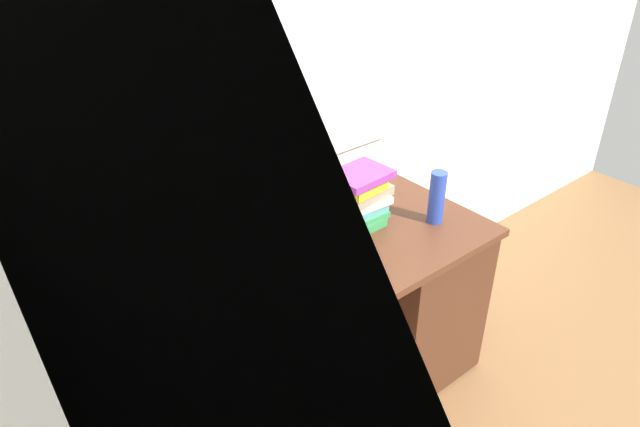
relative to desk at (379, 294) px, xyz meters
The scene contains 12 objects.
ground_plane 0.56m from the desk, behind, with size 6.00×6.00×0.00m, color brown.
wall_back 1.06m from the desk, 132.61° to the left, with size 6.00×0.06×2.60m.
desk is the anchor object (origin of this frame).
book_stack_tall 0.62m from the desk, 162.03° to the left, with size 0.22×0.20×0.17m.
book_stack_keyboard_riser 0.62m from the desk, behind, with size 0.25×0.20×0.14m.
book_stack_side 0.46m from the desk, 124.50° to the left, with size 0.24×0.20×0.23m.
laptop 0.73m from the desk, 154.16° to the left, with size 0.32×0.33×0.22m.
keyboard 0.68m from the desk, behind, with size 0.42×0.14×0.02m, color black.
computer_mouse 0.41m from the desk, behind, with size 0.06×0.10×0.04m, color #A5A8AD.
mug 1.04m from the desk, behind, with size 0.12×0.08×0.09m.
water_bottle 0.49m from the desk, 26.60° to the right, with size 0.06×0.06×0.22m, color #263FA5.
cell_phone 0.46m from the desk, 148.31° to the right, with size 0.07×0.14×0.01m, color black.
Camera 1 is at (-1.04, -1.38, 1.96)m, focal length 33.19 mm.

